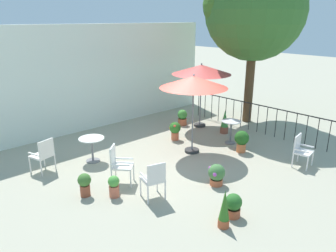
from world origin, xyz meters
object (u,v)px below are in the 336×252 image
(patio_chair_1, at_px, (44,153))
(potted_plant_1, at_px, (224,209))
(patio_chair_0, at_px, (301,149))
(shade_tree, at_px, (255,10))
(potted_plant_6, at_px, (216,174))
(patio_chair_2, at_px, (119,163))
(potted_plant_2, at_px, (175,130))
(potted_plant_8, at_px, (182,117))
(patio_umbrella_1, at_px, (201,70))
(potted_plant_4, at_px, (242,140))
(cafe_table_1, at_px, (92,145))
(patio_chair_3, at_px, (154,178))
(potted_plant_3, at_px, (233,205))
(potted_plant_0, at_px, (225,122))
(patio_umbrella_0, at_px, (194,83))
(potted_plant_5, at_px, (114,186))
(cafe_table_0, at_px, (231,128))
(potted_plant_7, at_px, (85,183))

(patio_chair_1, height_order, potted_plant_1, patio_chair_1)
(patio_chair_0, bearing_deg, shade_tree, 54.32)
(potted_plant_1, height_order, potted_plant_6, potted_plant_1)
(patio_chair_2, height_order, potted_plant_2, patio_chair_2)
(potted_plant_8, bearing_deg, potted_plant_1, -127.60)
(patio_umbrella_1, bearing_deg, potted_plant_1, -133.41)
(potted_plant_4, bearing_deg, cafe_table_1, 146.65)
(patio_chair_3, xyz_separation_m, potted_plant_3, (0.77, -1.60, -0.27))
(patio_umbrella_1, relative_size, potted_plant_2, 3.85)
(patio_umbrella_1, bearing_deg, potted_plant_3, -131.05)
(cafe_table_1, height_order, potted_plant_0, potted_plant_0)
(patio_umbrella_0, relative_size, patio_chair_1, 2.60)
(patio_chair_3, relative_size, potted_plant_5, 1.78)
(patio_chair_0, relative_size, potted_plant_1, 1.08)
(potted_plant_6, bearing_deg, cafe_table_1, 114.89)
(patio_chair_0, height_order, patio_chair_3, patio_chair_3)
(cafe_table_0, bearing_deg, patio_umbrella_1, 72.90)
(potted_plant_3, distance_m, potted_plant_7, 3.35)
(patio_umbrella_1, relative_size, potted_plant_5, 4.57)
(potted_plant_5, bearing_deg, potted_plant_6, -29.36)
(cafe_table_0, relative_size, potted_plant_2, 1.23)
(patio_umbrella_0, bearing_deg, potted_plant_6, -120.25)
(potted_plant_6, bearing_deg, patio_chair_1, 128.45)
(patio_umbrella_1, distance_m, potted_plant_8, 1.93)
(shade_tree, distance_m, potted_plant_5, 8.31)
(potted_plant_2, height_order, potted_plant_4, potted_plant_4)
(patio_umbrella_1, xyz_separation_m, potted_plant_2, (-1.70, -0.42, -1.76))
(potted_plant_0, bearing_deg, patio_chair_2, -173.01)
(potted_plant_3, bearing_deg, potted_plant_8, 55.02)
(cafe_table_1, xyz_separation_m, patio_chair_0, (4.08, -4.11, 0.01))
(shade_tree, xyz_separation_m, potted_plant_4, (-2.85, -1.78, -3.80))
(patio_chair_1, xyz_separation_m, potted_plant_8, (5.54, 0.41, -0.22))
(potted_plant_2, relative_size, potted_plant_7, 1.11)
(potted_plant_5, height_order, potted_plant_8, potted_plant_8)
(patio_chair_1, bearing_deg, patio_chair_3, -67.65)
(cafe_table_0, height_order, potted_plant_8, cafe_table_0)
(patio_umbrella_1, height_order, patio_chair_1, patio_umbrella_1)
(patio_chair_1, bearing_deg, potted_plant_8, 4.28)
(cafe_table_0, distance_m, patio_chair_3, 4.21)
(patio_umbrella_1, distance_m, patio_chair_1, 6.12)
(patio_umbrella_0, distance_m, potted_plant_7, 4.13)
(patio_chair_2, relative_size, potted_plant_6, 1.82)
(patio_chair_1, relative_size, potted_plant_2, 1.50)
(patio_umbrella_1, height_order, potted_plant_0, patio_umbrella_1)
(patio_umbrella_1, xyz_separation_m, potted_plant_6, (-3.11, -3.38, -1.83))
(patio_umbrella_0, xyz_separation_m, potted_plant_5, (-3.23, -0.63, -1.86))
(patio_umbrella_1, height_order, patio_chair_3, patio_umbrella_1)
(potted_plant_0, bearing_deg, cafe_table_1, 167.85)
(patio_umbrella_0, distance_m, potted_plant_4, 2.30)
(potted_plant_7, bearing_deg, patio_umbrella_1, 16.37)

